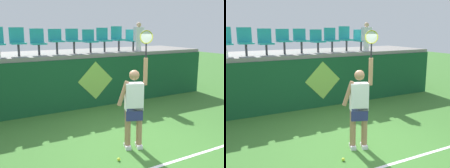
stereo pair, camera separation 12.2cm
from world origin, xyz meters
The scene contains 17 objects.
ground_plane centered at (0.00, 0.00, 0.00)m, with size 40.00×40.00×0.00m, color #3D752D.
court_back_wall centered at (0.00, 3.42, 0.83)m, with size 10.40×0.20×1.65m, color #144C28.
spectator_platform centered at (0.00, 4.59, 1.71)m, with size 10.40×2.44×0.12m, color gray.
court_baseline_stripe centered at (0.00, -0.85, 0.00)m, with size 9.36×0.08×0.01m, color white.
tennis_player centered at (-0.15, 0.08, 0.99)m, with size 0.72×0.37×2.58m.
tennis_ball centered at (-0.75, -0.28, 0.03)m, with size 0.07×0.07×0.07m, color #D1E533.
water_bottle centered at (-2.39, 3.53, 1.88)m, with size 0.07×0.07×0.22m, color white.
stadium_chair_1 centered at (-1.78, 4.08, 2.25)m, with size 0.44×0.42×0.86m.
stadium_chair_2 centered at (-1.17, 4.08, 2.22)m, with size 0.44×0.42×0.83m.
stadium_chair_3 centered at (-0.58, 4.07, 2.25)m, with size 0.44×0.42×0.82m.
stadium_chair_4 centered at (0.01, 4.07, 2.25)m, with size 0.44×0.42×0.82m.
stadium_chair_5 centered at (0.62, 4.07, 2.22)m, with size 0.44×0.42×0.79m.
stadium_chair_6 centered at (1.17, 4.07, 2.25)m, with size 0.44×0.42×0.85m.
stadium_chair_7 centered at (1.76, 4.08, 2.27)m, with size 0.44×0.42×0.90m.
stadium_chair_8 centered at (2.40, 4.07, 2.21)m, with size 0.44×0.42×0.79m.
spectator_0 centered at (2.40, 3.65, 2.31)m, with size 0.34×0.20×1.04m.
wall_signage_mount centered at (0.48, 3.32, 0.00)m, with size 1.27×0.01×1.55m.
Camera 2 is at (-3.15, -4.58, 2.62)m, focal length 42.77 mm.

